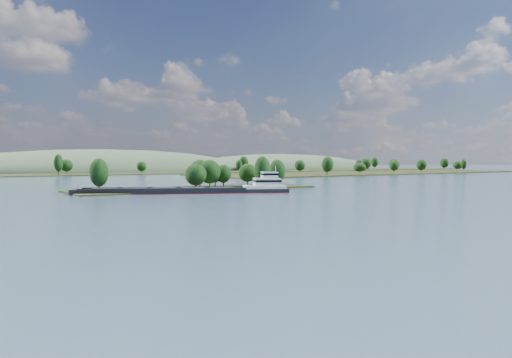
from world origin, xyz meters
TOP-DOWN VIEW (x-y plane):
  - ground at (0.00, 120.00)m, footprint 1800.00×1800.00m
  - tree_island at (6.28, 179.09)m, footprint 100.00×30.84m
  - right_bank at (231.56, 299.70)m, footprint 320.00×90.00m
  - back_shoreline at (8.18, 399.84)m, footprint 900.00×60.00m
  - hill_east at (260.00, 470.00)m, footprint 260.00×140.00m
  - hill_west at (60.00, 500.00)m, footprint 320.00×160.00m
  - cargo_barge at (-9.40, 159.64)m, footprint 73.47×39.89m

SIDE VIEW (x-z plane):
  - ground at x=0.00m, z-range 0.00..0.00m
  - hill_east at x=260.00m, z-range -18.00..18.00m
  - hill_west at x=60.00m, z-range -22.00..22.00m
  - back_shoreline at x=8.18m, z-range -7.56..8.95m
  - right_bank at x=231.56m, z-range -6.31..8.50m
  - cargo_barge at x=-9.40m, z-range -3.87..6.49m
  - tree_island at x=6.28m, z-range -2.98..11.10m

